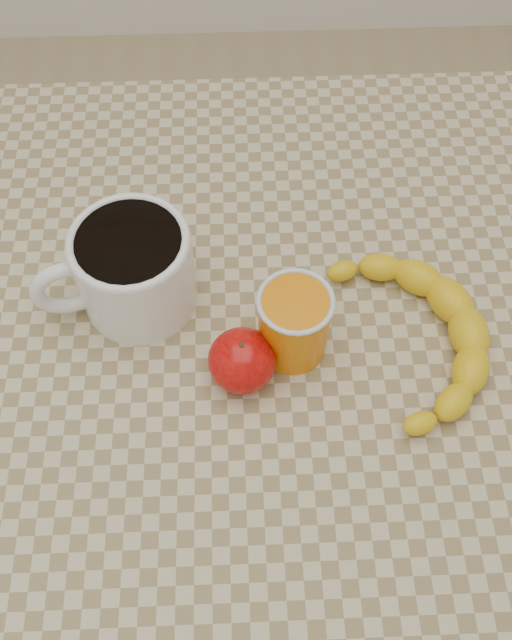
{
  "coord_description": "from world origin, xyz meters",
  "views": [
    {
      "loc": [
        -0.01,
        -0.39,
        1.41
      ],
      "look_at": [
        0.0,
        0.0,
        0.77
      ],
      "focal_mm": 40.0,
      "sensor_mm": 36.0,
      "label": 1
    }
  ],
  "objects_px": {
    "coffee_mug": "(131,268)",
    "banana": "(416,334)",
    "table": "(256,366)",
    "orange_juice_glass": "(294,323)",
    "apple": "(242,360)"
  },
  "relations": [
    {
      "from": "apple",
      "to": "banana",
      "type": "bearing_deg",
      "value": 9.28
    },
    {
      "from": "orange_juice_glass",
      "to": "banana",
      "type": "distance_m",
      "value": 0.13
    },
    {
      "from": "table",
      "to": "banana",
      "type": "relative_size",
      "value": 2.88
    },
    {
      "from": "coffee_mug",
      "to": "banana",
      "type": "height_order",
      "value": "coffee_mug"
    },
    {
      "from": "table",
      "to": "orange_juice_glass",
      "type": "height_order",
      "value": "orange_juice_glass"
    },
    {
      "from": "banana",
      "to": "orange_juice_glass",
      "type": "bearing_deg",
      "value": 171.21
    },
    {
      "from": "apple",
      "to": "table",
      "type": "bearing_deg",
      "value": 73.41
    },
    {
      "from": "apple",
      "to": "banana",
      "type": "distance_m",
      "value": 0.19
    },
    {
      "from": "banana",
      "to": "table",
      "type": "bearing_deg",
      "value": 164.38
    },
    {
      "from": "apple",
      "to": "coffee_mug",
      "type": "bearing_deg",
      "value": 138.45
    },
    {
      "from": "coffee_mug",
      "to": "orange_juice_glass",
      "type": "bearing_deg",
      "value": -21.85
    },
    {
      "from": "table",
      "to": "banana",
      "type": "bearing_deg",
      "value": -8.3
    },
    {
      "from": "table",
      "to": "coffee_mug",
      "type": "xyz_separation_m",
      "value": [
        -0.13,
        0.05,
        0.14
      ]
    },
    {
      "from": "table",
      "to": "apple",
      "type": "bearing_deg",
      "value": -106.59
    },
    {
      "from": "coffee_mug",
      "to": "apple",
      "type": "height_order",
      "value": "coffee_mug"
    }
  ]
}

